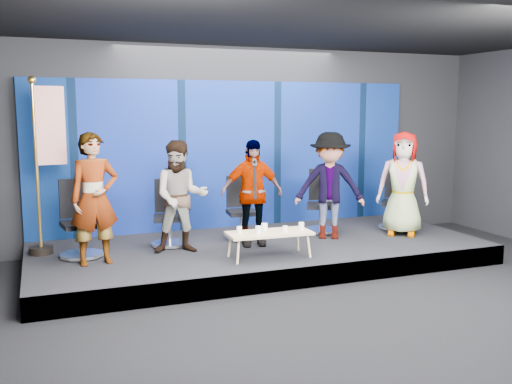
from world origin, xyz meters
The scene contains 21 objects.
ground centered at (0.00, 0.00, 0.00)m, with size 10.00×10.00×0.00m, color black.
room_walls centered at (0.00, 0.00, 2.43)m, with size 10.02×8.02×3.51m.
riser centered at (0.00, 2.50, 0.15)m, with size 7.00×3.00×0.30m, color black.
backdrop centered at (0.00, 3.95, 1.60)m, with size 7.00×0.08×2.60m, color #06204C.
chair_a centered at (-2.72, 2.68, 0.67)m, with size 0.71×0.71×1.11m.
panelist_a centered at (-2.54, 2.20, 1.20)m, with size 0.66×0.43×1.80m, color black.
chair_b centered at (-1.37, 2.90, 0.64)m, with size 0.68×0.68×1.03m.
panelist_b centered at (-1.30, 2.41, 1.13)m, with size 0.81×0.63×1.66m, color black.
chair_c centered at (-0.16, 2.96, 0.63)m, with size 0.64×0.64×1.02m.
panelist_c centered at (-0.16, 2.46, 1.12)m, with size 0.97×0.40×1.65m, color black.
chair_d centered at (1.31, 2.95, 0.65)m, with size 0.82×0.82×1.08m.
panelist_d centered at (1.19, 2.46, 1.17)m, with size 1.13×0.65×1.74m, color black.
chair_e centered at (2.67, 2.71, 0.65)m, with size 0.85×0.85×1.07m.
panelist_e centered at (2.47, 2.25, 1.17)m, with size 0.85×0.55×1.74m, color black.
coffee_table centered at (-0.20, 1.66, 0.64)m, with size 1.23×0.55×0.37m.
mug_a centered at (-0.61, 1.77, 0.72)m, with size 0.07×0.07×0.09m, color silver.
mug_b centered at (-0.38, 1.61, 0.72)m, with size 0.09×0.09×0.11m, color silver.
mug_c centered at (-0.23, 1.77, 0.72)m, with size 0.09×0.09×0.11m, color silver.
mug_d centered at (0.01, 1.58, 0.71)m, with size 0.07×0.07×0.09m, color silver.
mug_e centered at (0.32, 1.69, 0.72)m, with size 0.08×0.08×0.10m, color silver.
flag_stand centered at (-3.12, 3.05, 1.66)m, with size 0.59×0.34×2.57m.
Camera 1 is at (-3.24, -5.70, 2.40)m, focal length 40.00 mm.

